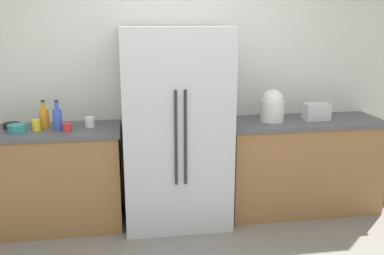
# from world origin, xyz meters

# --- Properties ---
(kitchen_back_panel) EXTENTS (5.11, 0.10, 3.02)m
(kitchen_back_panel) POSITION_xyz_m (0.00, 1.70, 1.51)
(kitchen_back_panel) COLOR silver
(kitchen_back_panel) RESTS_ON ground_plane
(counter_left) EXTENTS (1.47, 0.59, 0.93)m
(counter_left) POSITION_xyz_m (-1.25, 1.36, 0.46)
(counter_left) COLOR olive
(counter_left) RESTS_ON ground_plane
(counter_right) EXTENTS (1.52, 0.59, 0.93)m
(counter_right) POSITION_xyz_m (1.24, 1.36, 0.46)
(counter_right) COLOR olive
(counter_right) RESTS_ON ground_plane
(refrigerator) EXTENTS (0.96, 0.69, 1.81)m
(refrigerator) POSITION_xyz_m (-0.02, 1.30, 0.91)
(refrigerator) COLOR #B7BABF
(refrigerator) RESTS_ON ground_plane
(toaster) EXTENTS (0.24, 0.16, 0.16)m
(toaster) POSITION_xyz_m (1.36, 1.35, 1.01)
(toaster) COLOR silver
(toaster) RESTS_ON counter_right
(rice_cooker) EXTENTS (0.23, 0.23, 0.31)m
(rice_cooker) POSITION_xyz_m (0.91, 1.35, 1.07)
(rice_cooker) COLOR silver
(rice_cooker) RESTS_ON counter_right
(bottle_a) EXTENTS (0.08, 0.08, 0.27)m
(bottle_a) POSITION_xyz_m (-1.05, 1.32, 1.03)
(bottle_a) COLOR blue
(bottle_a) RESTS_ON counter_left
(bottle_b) EXTENTS (0.08, 0.08, 0.25)m
(bottle_b) POSITION_xyz_m (-1.18, 1.41, 1.02)
(bottle_b) COLOR orange
(bottle_b) RESTS_ON counter_left
(cup_a) EXTENTS (0.07, 0.07, 0.10)m
(cup_a) POSITION_xyz_m (-1.24, 1.31, 0.98)
(cup_a) COLOR yellow
(cup_a) RESTS_ON counter_left
(cup_b) EXTENTS (0.08, 0.08, 0.07)m
(cup_b) POSITION_xyz_m (-0.97, 1.25, 0.96)
(cup_b) COLOR red
(cup_b) RESTS_ON counter_left
(cup_c) EXTENTS (0.08, 0.08, 0.09)m
(cup_c) POSITION_xyz_m (-0.79, 1.38, 0.97)
(cup_c) COLOR white
(cup_c) RESTS_ON counter_left
(bowl_a) EXTENTS (0.15, 0.15, 0.05)m
(bowl_a) POSITION_xyz_m (-1.48, 1.45, 0.95)
(bowl_a) COLOR black
(bowl_a) RESTS_ON counter_left
(bowl_c) EXTENTS (0.15, 0.15, 0.06)m
(bowl_c) POSITION_xyz_m (-1.40, 1.30, 0.96)
(bowl_c) COLOR teal
(bowl_c) RESTS_ON counter_left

